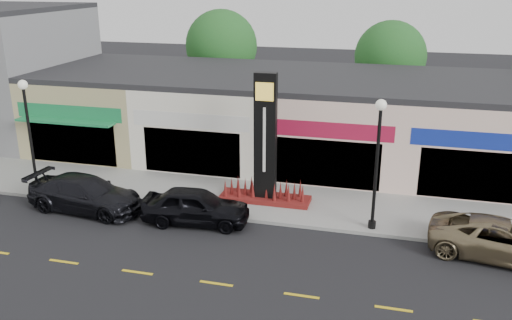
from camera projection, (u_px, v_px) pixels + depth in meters
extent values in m
plane|color=black|center=(170.00, 235.00, 22.26)|extent=(120.00, 120.00, 0.00)
cube|color=gray|center=(206.00, 194.00, 26.22)|extent=(52.00, 4.30, 0.15)
cube|color=gray|center=(189.00, 213.00, 24.16)|extent=(52.00, 0.20, 0.15)
cube|color=tan|center=(115.00, 107.00, 34.06)|extent=(7.00, 10.00, 4.50)
cube|color=#262628|center=(112.00, 69.00, 33.28)|extent=(7.00, 10.00, 0.30)
cube|color=black|center=(72.00, 142.00, 29.81)|extent=(5.25, 0.10, 2.40)
cube|color=#1C7E46|center=(69.00, 112.00, 29.25)|extent=(6.30, 0.12, 0.80)
cube|color=#1C7E46|center=(65.00, 121.00, 28.97)|extent=(5.60, 0.90, 0.12)
cube|color=silver|center=(221.00, 114.00, 32.40)|extent=(7.00, 10.00, 4.50)
cube|color=#262628|center=(220.00, 74.00, 31.62)|extent=(7.00, 10.00, 0.30)
cube|color=black|center=(192.00, 152.00, 28.15)|extent=(5.25, 0.10, 2.40)
cube|color=silver|center=(190.00, 121.00, 27.60)|extent=(6.30, 0.12, 0.80)
cube|color=beige|center=(338.00, 121.00, 30.75)|extent=(7.00, 10.00, 4.50)
cube|color=#262628|center=(340.00, 79.00, 29.96)|extent=(7.00, 10.00, 0.30)
cube|color=black|center=(326.00, 163.00, 26.49)|extent=(5.25, 0.10, 2.40)
cube|color=#A91639|center=(328.00, 130.00, 25.94)|extent=(6.30, 0.12, 0.80)
cube|color=beige|center=(469.00, 130.00, 29.09)|extent=(7.00, 10.00, 4.50)
cube|color=#262628|center=(475.00, 86.00, 28.31)|extent=(7.00, 10.00, 0.30)
cube|color=black|center=(478.00, 176.00, 24.84)|extent=(5.25, 0.10, 2.40)
cube|color=#162A9C|center=(483.00, 141.00, 24.28)|extent=(6.30, 0.12, 0.80)
cylinder|color=#382619|center=(222.00, 95.00, 40.54)|extent=(0.36, 0.36, 3.15)
sphere|color=#1A531E|center=(221.00, 46.00, 39.34)|extent=(5.20, 5.20, 5.20)
cylinder|color=#382619|center=(386.00, 105.00, 37.72)|extent=(0.36, 0.36, 2.97)
sphere|color=#1A531E|center=(390.00, 56.00, 36.61)|extent=(4.80, 4.80, 4.80)
cylinder|color=black|center=(37.00, 188.00, 26.34)|extent=(0.32, 0.32, 0.30)
cylinder|color=black|center=(30.00, 139.00, 25.53)|extent=(0.14, 0.14, 5.00)
sphere|color=silver|center=(23.00, 85.00, 24.68)|extent=(0.44, 0.44, 0.44)
cylinder|color=black|center=(372.00, 224.00, 22.56)|extent=(0.32, 0.32, 0.30)
cylinder|color=black|center=(376.00, 168.00, 21.74)|extent=(0.14, 0.14, 5.00)
sphere|color=silver|center=(381.00, 105.00, 20.89)|extent=(0.44, 0.44, 0.44)
cube|color=#5D1016|center=(265.00, 198.00, 25.31)|extent=(4.20, 1.30, 0.20)
cube|color=black|center=(265.00, 139.00, 24.36)|extent=(1.00, 0.40, 6.00)
cube|color=yellow|center=(264.00, 92.00, 23.44)|extent=(0.80, 0.05, 0.80)
cube|color=silver|center=(264.00, 140.00, 24.16)|extent=(0.12, 0.04, 3.00)
imported|color=black|center=(85.00, 194.00, 24.42)|extent=(2.69, 5.58, 1.57)
imported|color=black|center=(196.00, 206.00, 23.13)|extent=(2.25, 4.76, 1.57)
imported|color=#8A7957|center=(502.00, 239.00, 20.35)|extent=(3.30, 5.62, 1.47)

